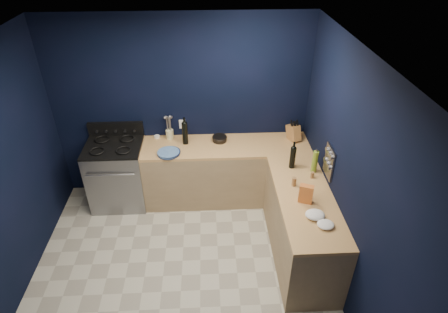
{
  "coord_description": "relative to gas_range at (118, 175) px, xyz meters",
  "views": [
    {
      "loc": [
        0.35,
        -2.9,
        3.57
      ],
      "look_at": [
        0.55,
        1.0,
        1.0
      ],
      "focal_mm": 29.79,
      "sensor_mm": 36.0,
      "label": 1
    }
  ],
  "objects": [
    {
      "name": "towel_end",
      "position": [
        2.45,
        -1.61,
        0.47
      ],
      "size": [
        0.2,
        0.19,
        0.05
      ],
      "primitive_type": "ellipsoid",
      "rotation": [
        0.0,
        0.0,
        -0.21
      ],
      "color": "white",
      "rests_on": "top_right"
    },
    {
      "name": "knife_block",
      "position": [
        2.48,
        0.12,
        0.55
      ],
      "size": [
        0.2,
        0.28,
        0.27
      ],
      "primitive_type": "cube",
      "rotation": [
        -0.31,
        0.0,
        0.37
      ],
      "color": "olive",
      "rests_on": "top_back"
    },
    {
      "name": "utensil_crock",
      "position": [
        0.75,
        0.24,
        0.51
      ],
      "size": [
        0.12,
        0.12,
        0.13
      ],
      "primitive_type": "cylinder",
      "rotation": [
        0.0,
        0.0,
        0.12
      ],
      "color": "#F2F0BE",
      "rests_on": "top_back"
    },
    {
      "name": "gas_range",
      "position": [
        0.0,
        0.0,
        0.0
      ],
      "size": [
        0.76,
        0.66,
        0.92
      ],
      "primitive_type": "cube",
      "color": "gray",
      "rests_on": "floor"
    },
    {
      "name": "oven_door",
      "position": [
        0.0,
        -0.32,
        -0.01
      ],
      "size": [
        0.59,
        0.02,
        0.42
      ],
      "primitive_type": "cube",
      "color": "black",
      "rests_on": "gas_range"
    },
    {
      "name": "ceiling",
      "position": [
        0.93,
        -1.42,
        2.15
      ],
      "size": [
        3.5,
        3.5,
        0.02
      ],
      "primitive_type": "cube",
      "color": "silver",
      "rests_on": "ground"
    },
    {
      "name": "plate_stack",
      "position": [
        0.76,
        -0.17,
        0.46
      ],
      "size": [
        0.32,
        0.32,
        0.04
      ],
      "primitive_type": "cylinder",
      "rotation": [
        0.0,
        0.0,
        0.08
      ],
      "color": "#3D5DA2",
      "rests_on": "top_back"
    },
    {
      "name": "top_back",
      "position": [
        1.53,
        0.02,
        0.42
      ],
      "size": [
        2.3,
        0.63,
        0.04
      ],
      "primitive_type": "cube",
      "color": "olive",
      "rests_on": "cab_back"
    },
    {
      "name": "wall_back",
      "position": [
        0.93,
        0.34,
        0.84
      ],
      "size": [
        3.5,
        0.02,
        2.6
      ],
      "primitive_type": "cube",
      "color": "black",
      "rests_on": "ground"
    },
    {
      "name": "towel_front",
      "position": [
        2.38,
        -1.48,
        0.48
      ],
      "size": [
        0.23,
        0.21,
        0.07
      ],
      "primitive_type": "ellipsoid",
      "rotation": [
        0.0,
        0.0,
        -0.18
      ],
      "color": "white",
      "rests_on": "top_right"
    },
    {
      "name": "wall_right",
      "position": [
        2.69,
        -1.42,
        0.84
      ],
      "size": [
        0.02,
        3.5,
        2.6
      ],
      "primitive_type": "cube",
      "color": "black",
      "rests_on": "ground"
    },
    {
      "name": "wall_outlet",
      "position": [
        0.93,
        0.32,
        0.62
      ],
      "size": [
        0.09,
        0.02,
        0.13
      ],
      "primitive_type": "cube",
      "color": "white",
      "rests_on": "wall_back"
    },
    {
      "name": "oil_bottle",
      "position": [
        2.57,
        -0.66,
        0.59
      ],
      "size": [
        0.08,
        0.08,
        0.29
      ],
      "primitive_type": "cylinder",
      "rotation": [
        0.0,
        0.0,
        0.29
      ],
      "color": "olive",
      "rests_on": "top_right"
    },
    {
      "name": "spice_jar_near",
      "position": [
        2.27,
        -0.92,
        0.49
      ],
      "size": [
        0.06,
        0.06,
        0.11
      ],
      "primitive_type": "cylinder",
      "rotation": [
        0.0,
        0.0,
        0.25
      ],
      "color": "olive",
      "rests_on": "top_right"
    },
    {
      "name": "spice_panel",
      "position": [
        2.67,
        -0.87,
        0.72
      ],
      "size": [
        0.02,
        0.28,
        0.38
      ],
      "primitive_type": "cube",
      "color": "gray",
      "rests_on": "wall_right"
    },
    {
      "name": "spice_jar_far",
      "position": [
        2.52,
        -0.79,
        0.48
      ],
      "size": [
        0.05,
        0.05,
        0.08
      ],
      "primitive_type": "cylinder",
      "rotation": [
        0.0,
        0.0,
        -0.25
      ],
      "color": "olive",
      "rests_on": "top_right"
    },
    {
      "name": "lemon_basket",
      "position": [
        1.45,
        0.13,
        0.48
      ],
      "size": [
        0.21,
        0.21,
        0.07
      ],
      "primitive_type": "cylinder",
      "rotation": [
        0.0,
        0.0,
        0.09
      ],
      "color": "black",
      "rests_on": "top_back"
    },
    {
      "name": "ramekin",
      "position": [
        0.56,
        0.27,
        0.46
      ],
      "size": [
        0.1,
        0.1,
        0.03
      ],
      "primitive_type": "cylinder",
      "rotation": [
        0.0,
        0.0,
        0.31
      ],
      "color": "white",
      "rests_on": "top_back"
    },
    {
      "name": "cab_right",
      "position": [
        2.37,
        -1.13,
        -0.03
      ],
      "size": [
        0.63,
        1.67,
        0.86
      ],
      "primitive_type": "cube",
      "color": "#A18661",
      "rests_on": "floor"
    },
    {
      "name": "cab_back",
      "position": [
        1.53,
        0.02,
        -0.03
      ],
      "size": [
        2.3,
        0.63,
        0.86
      ],
      "primitive_type": "cube",
      "color": "#A18661",
      "rests_on": "floor"
    },
    {
      "name": "wine_bottle_right",
      "position": [
        2.32,
        -0.55,
        0.58
      ],
      "size": [
        0.09,
        0.09,
        0.29
      ],
      "primitive_type": "cylinder",
      "rotation": [
        0.0,
        0.0,
        0.39
      ],
      "color": "black",
      "rests_on": "top_right"
    },
    {
      "name": "floor",
      "position": [
        0.93,
        -1.42,
        -0.47
      ],
      "size": [
        3.5,
        3.5,
        0.02
      ],
      "primitive_type": "cube",
      "color": "#BAB6A3",
      "rests_on": "ground"
    },
    {
      "name": "crouton_bag",
      "position": [
        2.33,
        -1.22,
        0.55
      ],
      "size": [
        0.17,
        0.12,
        0.22
      ],
      "primitive_type": "cube",
      "rotation": [
        0.0,
        0.0,
        -0.39
      ],
      "color": "#AA1B19",
      "rests_on": "top_right"
    },
    {
      "name": "top_right",
      "position": [
        2.37,
        -1.13,
        0.42
      ],
      "size": [
        0.63,
        1.67,
        0.04
      ],
      "primitive_type": "cube",
      "color": "olive",
      "rests_on": "cab_right"
    },
    {
      "name": "backguard",
      "position": [
        0.0,
        0.3,
        0.58
      ],
      "size": [
        0.76,
        0.06,
        0.2
      ],
      "primitive_type": "cube",
      "color": "black",
      "rests_on": "gas_range"
    },
    {
      "name": "cooktop",
      "position": [
        0.0,
        0.0,
        0.48
      ],
      "size": [
        0.76,
        0.66,
        0.03
      ],
      "primitive_type": "cube",
      "color": "black",
      "rests_on": "gas_range"
    },
    {
      "name": "wine_bottle_back",
      "position": [
        0.97,
        0.09,
        0.6
      ],
      "size": [
        0.1,
        0.1,
        0.32
      ],
      "primitive_type": "cylinder",
      "rotation": [
        0.0,
        0.0,
        -0.42
      ],
      "color": "black",
      "rests_on": "top_back"
    }
  ]
}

